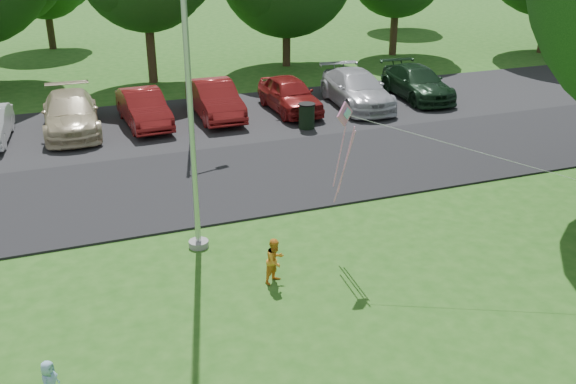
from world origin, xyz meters
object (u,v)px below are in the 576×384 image
object	(u,v)px
child_yellow	(275,261)
kite	(353,134)
street_lamp	(191,53)
trash_can	(307,117)
flagpole	(189,85)
child_blue	(50,383)

from	to	relation	value
child_yellow	kite	world-z (taller)	kite
child_yellow	street_lamp	bearing A→B (deg)	57.26
trash_can	child_yellow	bearing A→B (deg)	-115.71
flagpole	street_lamp	xyz separation A→B (m)	(1.80, 8.06, -0.90)
trash_can	kite	size ratio (longest dim) A/B	0.17
flagpole	child_blue	xyz separation A→B (m)	(-3.66, -4.67, -3.74)
kite	trash_can	bearing A→B (deg)	44.38
child_blue	kite	xyz separation A→B (m)	(7.05, 3.04, 2.67)
child_yellow	child_blue	xyz separation A→B (m)	(-4.91, -2.40, -0.12)
street_lamp	kite	size ratio (longest dim) A/B	0.90
kite	street_lamp	bearing A→B (deg)	69.95
flagpole	child_blue	world-z (taller)	flagpole
child_yellow	kite	distance (m)	3.39
trash_can	kite	distance (m)	10.34
trash_can	child_blue	xyz separation A→B (m)	(-9.86, -12.67, -0.10)
child_blue	kite	bearing A→B (deg)	-37.28
trash_can	child_blue	distance (m)	16.05
trash_can	flagpole	bearing A→B (deg)	-127.76
street_lamp	child_blue	bearing A→B (deg)	-129.76
child_yellow	child_blue	world-z (taller)	child_yellow
child_yellow	child_blue	distance (m)	5.47
child_yellow	kite	xyz separation A→B (m)	(2.13, 0.65, 2.55)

